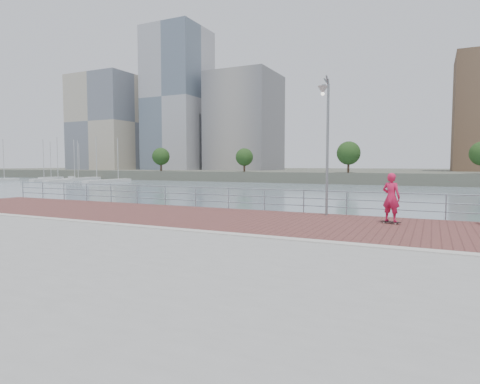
% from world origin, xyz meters
% --- Properties ---
extents(water, '(400.00, 400.00, 0.00)m').
position_xyz_m(water, '(0.00, 0.00, -2.00)').
color(water, slate).
rests_on(water, ground).
extents(seawall, '(40.00, 24.00, 2.00)m').
position_xyz_m(seawall, '(0.00, -5.00, -1.00)').
color(seawall, gray).
rests_on(seawall, ground).
extents(brick_lane, '(40.00, 6.80, 0.02)m').
position_xyz_m(brick_lane, '(0.00, 3.60, 0.01)').
color(brick_lane, brown).
rests_on(brick_lane, seawall).
extents(curb, '(40.00, 0.40, 0.06)m').
position_xyz_m(curb, '(0.00, 0.00, 0.03)').
color(curb, '#B7B5AD').
rests_on(curb, seawall).
extents(far_shore, '(320.00, 95.00, 2.50)m').
position_xyz_m(far_shore, '(0.00, 122.50, -0.75)').
color(far_shore, '#4C5142').
rests_on(far_shore, ground).
extents(guardrail, '(39.06, 0.06, 1.13)m').
position_xyz_m(guardrail, '(0.00, 7.00, 0.69)').
color(guardrail, '#8C9EA8').
rests_on(guardrail, brick_lane).
extents(street_lamp, '(0.44, 1.28, 6.03)m').
position_xyz_m(street_lamp, '(2.27, 6.06, 4.28)').
color(street_lamp, gray).
rests_on(street_lamp, brick_lane).
extents(skateboard, '(0.77, 0.43, 0.09)m').
position_xyz_m(skateboard, '(5.20, 4.92, 0.09)').
color(skateboard, black).
rests_on(skateboard, brick_lane).
extents(skateboarder, '(0.82, 0.67, 1.92)m').
position_xyz_m(skateboarder, '(5.20, 4.92, 1.07)').
color(skateboarder, '#D31C4B').
rests_on(skateboarder, skateboard).
extents(shoreline_trees, '(144.70, 5.10, 6.80)m').
position_xyz_m(shoreline_trees, '(6.38, 77.00, 4.41)').
color(shoreline_trees, '#473323').
rests_on(shoreline_trees, far_shore).
extents(marina, '(30.50, 30.75, 10.67)m').
position_xyz_m(marina, '(-79.34, 63.66, -1.52)').
color(marina, silver).
rests_on(marina, water).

